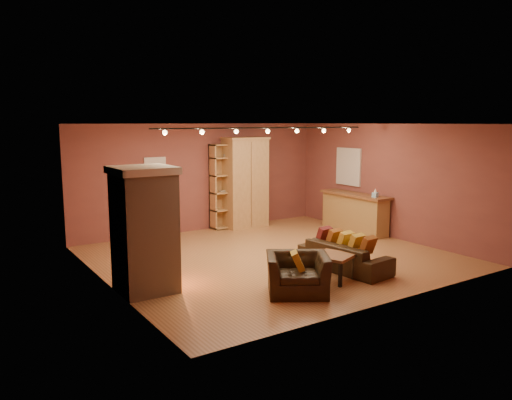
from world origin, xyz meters
TOP-DOWN VIEW (x-y plane):
  - floor at (0.00, 0.00)m, footprint 7.00×7.00m
  - ceiling at (0.00, 0.00)m, footprint 7.00×7.00m
  - back_wall at (0.00, 3.25)m, footprint 7.00×0.02m
  - left_wall at (-3.50, 0.00)m, footprint 0.02×6.50m
  - right_wall at (3.50, 0.00)m, footprint 0.02×6.50m
  - fireplace at (-3.04, -0.60)m, footprint 1.01×0.98m
  - back_window at (-1.30, 3.23)m, footprint 0.56×0.04m
  - bookcase at (0.67, 3.13)m, footprint 0.93×0.36m
  - armoire at (1.15, 2.94)m, footprint 1.20×0.68m
  - bar_counter at (3.20, 0.85)m, footprint 0.57×2.10m
  - tissue_box at (3.15, 0.10)m, footprint 0.14×0.14m
  - right_window at (3.47, 1.40)m, footprint 0.05×0.90m
  - loveseat at (0.61, -1.54)m, footprint 0.75×1.91m
  - armchair at (-0.97, -2.10)m, footprint 1.22×1.10m
  - coffee_table at (-0.01, -1.92)m, footprint 0.83×0.83m
  - track_rail at (0.00, 0.20)m, footprint 5.20×0.09m

SIDE VIEW (x-z plane):
  - floor at x=0.00m, z-range 0.00..0.00m
  - loveseat at x=0.61m, z-range 0.00..0.77m
  - coffee_table at x=-0.01m, z-range 0.17..0.65m
  - armchair at x=-0.97m, z-range 0.00..0.89m
  - bar_counter at x=3.20m, z-range 0.01..1.02m
  - fireplace at x=-3.04m, z-range 0.00..2.12m
  - tissue_box at x=3.15m, z-range 0.99..1.20m
  - bookcase at x=0.67m, z-range 0.02..2.28m
  - armoire at x=1.15m, z-range 0.00..2.44m
  - back_wall at x=0.00m, z-range 0.00..2.80m
  - left_wall at x=-3.50m, z-range 0.00..2.80m
  - right_wall at x=3.50m, z-range 0.00..2.80m
  - back_window at x=-1.30m, z-range 1.12..1.98m
  - right_window at x=3.47m, z-range 1.15..2.15m
  - track_rail at x=0.00m, z-range 2.62..2.75m
  - ceiling at x=0.00m, z-range 2.80..2.80m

